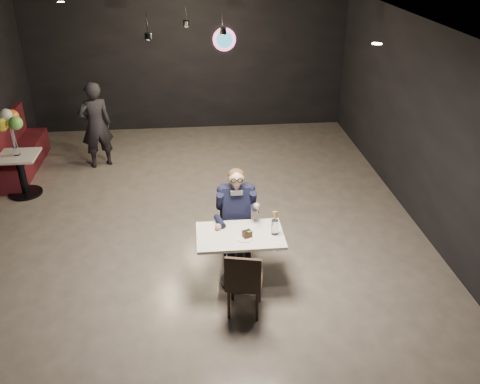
{
  "coord_description": "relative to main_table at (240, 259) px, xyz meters",
  "views": [
    {
      "loc": [
        0.04,
        -6.8,
        4.22
      ],
      "look_at": [
        0.63,
        -0.81,
        1.04
      ],
      "focal_mm": 38.0,
      "sensor_mm": 36.0,
      "label": 1
    }
  ],
  "objects": [
    {
      "name": "wafer_cone",
      "position": [
        0.44,
        -0.02,
        0.62
      ],
      "size": [
        0.08,
        0.08,
        0.13
      ],
      "primitive_type": "cone",
      "rotation": [
        0.0,
        0.0,
        0.26
      ],
      "color": "#B9844C",
      "rests_on": "sundae_glass"
    },
    {
      "name": "balloon_vase",
      "position": [
        -3.52,
        2.84,
        0.45
      ],
      "size": [
        0.1,
        0.1,
        0.15
      ],
      "primitive_type": "cylinder",
      "color": "silver",
      "rests_on": "side_table"
    },
    {
      "name": "sundae_glass",
      "position": [
        0.43,
        -0.03,
        0.47
      ],
      "size": [
        0.09,
        0.09,
        0.2
      ],
      "primitive_type": "cylinder",
      "color": "silver",
      "rests_on": "main_table"
    },
    {
      "name": "pendant_lights",
      "position": [
        -0.57,
        3.41,
        2.51
      ],
      "size": [
        1.4,
        1.2,
        0.36
      ],
      "primitive_type": "cube",
      "color": "black",
      "rests_on": "floor"
    },
    {
      "name": "seated_man",
      "position": [
        -0.0,
        0.55,
        0.34
      ],
      "size": [
        0.6,
        0.8,
        1.44
      ],
      "primitive_type": "cube",
      "color": "black",
      "rests_on": "floor"
    },
    {
      "name": "booth_bench",
      "position": [
        -3.82,
        3.84,
        0.15
      ],
      "size": [
        0.52,
        2.09,
        1.04
      ],
      "primitive_type": "cube",
      "color": "#470F15",
      "rests_on": "floor"
    },
    {
      "name": "floor",
      "position": [
        -0.57,
        1.41,
        -0.38
      ],
      "size": [
        9.0,
        9.0,
        0.0
      ],
      "primitive_type": "plane",
      "color": "gray",
      "rests_on": "ground"
    },
    {
      "name": "mint_leaf",
      "position": [
        0.11,
        -0.09,
        0.47
      ],
      "size": [
        0.06,
        0.04,
        0.01
      ],
      "primitive_type": "ellipsoid",
      "color": "#2D8A40",
      "rests_on": "cake_slice"
    },
    {
      "name": "wall_sign",
      "position": [
        0.23,
        5.88,
        1.62
      ],
      "size": [
        0.5,
        0.06,
        0.5
      ],
      "primitive_type": null,
      "color": "pink",
      "rests_on": "floor"
    },
    {
      "name": "main_table",
      "position": [
        0.0,
        0.0,
        0.0
      ],
      "size": [
        1.1,
        0.7,
        0.75
      ],
      "primitive_type": "cube",
      "color": "silver",
      "rests_on": "floor"
    },
    {
      "name": "passerby",
      "position": [
        -2.37,
        3.95,
        0.46
      ],
      "size": [
        0.72,
        0.61,
        1.67
      ],
      "primitive_type": "imported",
      "rotation": [
        0.0,
        0.0,
        3.56
      ],
      "color": "black",
      "rests_on": "floor"
    },
    {
      "name": "balloon_bunch",
      "position": [
        -3.52,
        2.84,
        0.86
      ],
      "size": [
        0.41,
        0.41,
        0.68
      ],
      "primitive_type": "cube",
      "color": "yellow",
      "rests_on": "balloon_vase"
    },
    {
      "name": "cake_slice",
      "position": [
        0.08,
        -0.08,
        0.42
      ],
      "size": [
        0.13,
        0.12,
        0.07
      ],
      "primitive_type": "cube",
      "rotation": [
        0.0,
        0.0,
        0.35
      ],
      "color": "black",
      "rests_on": "dessert_plate"
    },
    {
      "name": "side_table",
      "position": [
        -3.52,
        2.84,
        0.03
      ],
      "size": [
        0.65,
        0.65,
        0.81
      ],
      "primitive_type": "cube",
      "color": "silver",
      "rests_on": "floor"
    },
    {
      "name": "chair_far",
      "position": [
        -0.0,
        0.55,
        0.09
      ],
      "size": [
        0.42,
        0.46,
        0.92
      ],
      "primitive_type": "cube",
      "color": "black",
      "rests_on": "floor"
    },
    {
      "name": "chair_near",
      "position": [
        -0.0,
        -0.56,
        0.09
      ],
      "size": [
        0.51,
        0.54,
        0.92
      ],
      "primitive_type": "cube",
      "rotation": [
        0.0,
        0.0,
        -0.22
      ],
      "color": "black",
      "rests_on": "floor"
    },
    {
      "name": "dessert_plate",
      "position": [
        0.04,
        -0.1,
        0.38
      ],
      "size": [
        0.22,
        0.22,
        0.01
      ],
      "primitive_type": "cylinder",
      "color": "white",
      "rests_on": "main_table"
    }
  ]
}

